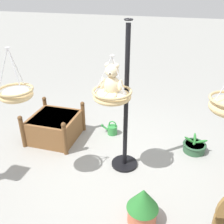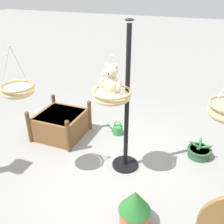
# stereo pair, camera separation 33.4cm
# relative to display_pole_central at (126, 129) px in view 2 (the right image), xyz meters

# --- Properties ---
(ground_plane) EXTENTS (40.00, 40.00, 0.00)m
(ground_plane) POSITION_rel_display_pole_central_xyz_m (0.19, 0.13, -0.74)
(ground_plane) COLOR gray
(display_pole_central) EXTENTS (0.44, 0.44, 2.39)m
(display_pole_central) POSITION_rel_display_pole_central_xyz_m (0.00, 0.00, 0.00)
(display_pole_central) COLOR black
(display_pole_central) RESTS_ON ground
(hanging_basket_with_teddy) EXTENTS (0.56, 0.56, 0.68)m
(hanging_basket_with_teddy) POSITION_rel_display_pole_central_xyz_m (0.15, 0.25, 0.65)
(hanging_basket_with_teddy) COLOR tan
(teddy_bear) EXTENTS (0.32, 0.28, 0.47)m
(teddy_bear) POSITION_rel_display_pole_central_xyz_m (0.15, 0.27, 0.86)
(teddy_bear) COLOR beige
(hanging_basket_right_low) EXTENTS (0.47, 0.47, 0.72)m
(hanging_basket_right_low) POSITION_rel_display_pole_central_xyz_m (1.33, 0.77, 0.76)
(hanging_basket_right_low) COLOR tan
(wooden_planter_box) EXTENTS (0.95, 0.96, 0.66)m
(wooden_planter_box) POSITION_rel_display_pole_central_xyz_m (1.52, -0.44, -0.47)
(wooden_planter_box) COLOR brown
(wooden_planter_box) RESTS_ON ground
(potted_plant_bushy_green) EXTENTS (0.41, 0.41, 0.55)m
(potted_plant_bushy_green) POSITION_rel_display_pole_central_xyz_m (-0.49, 1.07, -0.45)
(potted_plant_bushy_green) COLOR #BC6042
(potted_plant_bushy_green) RESTS_ON ground
(potted_plant_small_succulent) EXTENTS (0.43, 0.43, 0.31)m
(potted_plant_small_succulent) POSITION_rel_display_pole_central_xyz_m (-1.15, -0.72, -0.63)
(potted_plant_small_succulent) COLOR #2D5638
(potted_plant_small_succulent) RESTS_ON ground
(watering_can) EXTENTS (0.35, 0.20, 0.30)m
(watering_can) POSITION_rel_display_pole_central_xyz_m (0.48, -0.89, -0.63)
(watering_can) COLOR #338C3F
(watering_can) RESTS_ON ground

